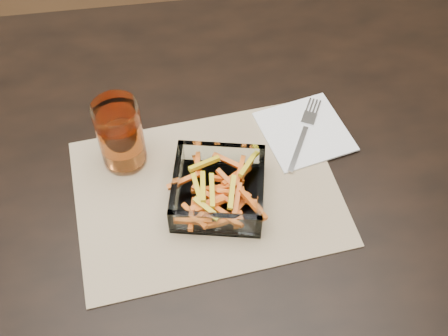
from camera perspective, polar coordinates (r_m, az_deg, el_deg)
The scene contains 6 objects.
dining_table at distance 1.10m, azimuth 0.97°, elevation -1.08°, with size 1.60×0.90×0.75m.
placemat at distance 0.98m, azimuth -1.73°, elevation -2.44°, with size 0.45×0.33×0.00m, color tan.
glass_bowl at distance 0.95m, azimuth -0.57°, elevation -2.24°, with size 0.18×0.18×0.06m.
tumbler at distance 0.98m, azimuth -10.45°, elevation 3.18°, with size 0.08×0.08×0.14m.
napkin at distance 1.06m, azimuth 8.19°, elevation 3.70°, with size 0.15×0.15×0.00m, color white.
fork at distance 1.06m, azimuth 8.18°, elevation 3.73°, with size 0.10×0.17×0.00m.
Camera 1 is at (-0.11, -0.62, 1.57)m, focal length 45.00 mm.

